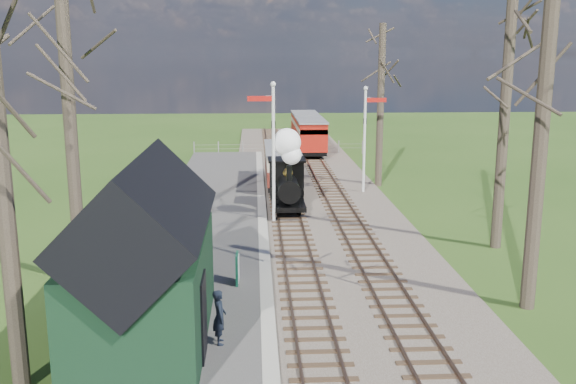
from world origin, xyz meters
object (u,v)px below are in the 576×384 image
at_px(red_carriage_b, 305,128).
at_px(locomotive, 287,175).
at_px(semaphore_near, 272,142).
at_px(station_shed, 145,262).
at_px(bench, 190,305).
at_px(semaphore_far, 366,132).
at_px(coach, 282,164).
at_px(red_carriage_a, 311,136).
at_px(sign_board, 237,268).
at_px(person, 219,317).

bearing_deg(red_carriage_b, locomotive, -96.55).
height_order(semaphore_near, locomotive, semaphore_near).
xyz_separation_m(station_shed, bench, (0.96, 1.31, -1.69)).
xyz_separation_m(semaphore_far, red_carriage_b, (-1.77, 18.42, -1.85)).
distance_m(coach, red_carriage_b, 16.90).
xyz_separation_m(semaphore_far, red_carriage_a, (-1.77, 12.92, -1.85)).
height_order(coach, sign_board, coach).
bearing_deg(red_carriage_b, bench, -99.60).
xyz_separation_m(station_shed, semaphore_far, (8.67, 18.00, 1.08)).
distance_m(semaphore_near, locomotive, 2.54).
distance_m(sign_board, person, 4.33).
height_order(station_shed, person, station_shed).
bearing_deg(locomotive, person, -99.85).
height_order(station_shed, semaphore_near, semaphore_near).
distance_m(semaphore_near, person, 12.76).
bearing_deg(sign_board, red_carriage_b, 81.75).
height_order(station_shed, coach, station_shed).
bearing_deg(semaphore_near, red_carriage_a, 79.91).
bearing_deg(red_carriage_a, coach, -103.07).
height_order(locomotive, coach, locomotive).
bearing_deg(semaphore_near, bench, -103.50).
height_order(coach, person, coach).
xyz_separation_m(red_carriage_a, person, (-5.05, -31.28, -0.59)).
height_order(bench, person, person).
bearing_deg(sign_board, coach, 82.39).
bearing_deg(sign_board, semaphore_near, 80.55).
distance_m(semaphore_far, red_carriage_b, 18.60).
bearing_deg(person, red_carriage_b, -14.76).
bearing_deg(bench, sign_board, 65.11).
height_order(locomotive, sign_board, locomotive).
bearing_deg(station_shed, red_carriage_a, 77.43).
bearing_deg(semaphore_far, person, -110.39).
relative_size(red_carriage_b, bench, 3.51).
distance_m(red_carriage_b, person, 37.13).
bearing_deg(red_carriage_b, sign_board, -98.25).
relative_size(red_carriage_a, red_carriage_b, 1.00).
bearing_deg(locomotive, red_carriage_b, 83.45).
bearing_deg(person, semaphore_near, -14.68).
xyz_separation_m(coach, bench, (-3.34, -18.42, -0.80)).
bearing_deg(sign_board, bench, -114.89).
bearing_deg(coach, bench, -100.27).
bearing_deg(person, red_carriage_a, -16.11).
bearing_deg(locomotive, bench, -105.05).
height_order(station_shed, red_carriage_a, station_shed).
xyz_separation_m(locomotive, red_carriage_a, (2.61, 17.25, -0.36)).
bearing_deg(locomotive, station_shed, -107.40).
bearing_deg(coach, semaphore_near, -95.68).
xyz_separation_m(semaphore_near, sign_board, (-1.34, -8.04, -2.93)).
relative_size(station_shed, red_carriage_b, 1.23).
distance_m(semaphore_near, sign_board, 8.66).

